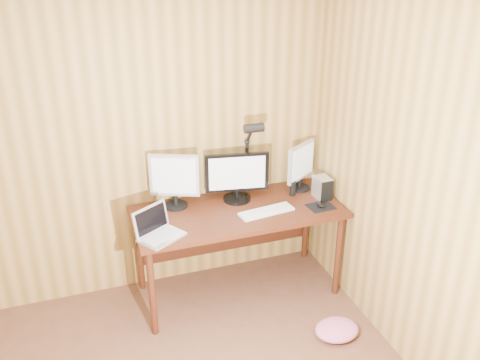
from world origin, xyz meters
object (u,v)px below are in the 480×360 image
desk (235,219)px  keyboard (266,211)px  mouse (321,204)px  desk_lamp (251,147)px  hard_drive (322,188)px  phone (270,212)px  speaker (293,188)px  monitor_center (237,177)px  monitor_left (174,179)px  laptop (157,230)px  monitor_right (301,165)px

desk → keyboard: keyboard is taller
mouse → desk_lamp: size_ratio=0.15×
keyboard → hard_drive: size_ratio=2.53×
phone → speaker: speaker is taller
hard_drive → phone: bearing=-169.6°
hard_drive → desk_lamp: size_ratio=0.26×
speaker → monitor_center: bearing=171.7°
desk → desk_lamp: desk_lamp is taller
monitor_left → mouse: bearing=3.9°
laptop → keyboard: 0.85m
desk → phone: size_ratio=17.31×
mouse → speaker: 0.29m
speaker → desk_lamp: size_ratio=0.18×
desk → mouse: 0.68m
speaker → keyboard: bearing=-146.1°
desk_lamp → keyboard: bearing=-71.5°
monitor_center → hard_drive: (0.66, -0.18, -0.12)m
hard_drive → speaker: size_ratio=1.45×
keyboard → desk_lamp: desk_lamp is taller
monitor_left → mouse: monitor_left is taller
monitor_center → desk_lamp: 0.26m
monitor_left → laptop: 0.49m
monitor_right → laptop: size_ratio=1.07×
desk → speaker: bearing=2.4°
monitor_left → mouse: size_ratio=4.23×
desk → monitor_left: size_ratio=3.72×
keyboard → mouse: (0.43, -0.05, 0.01)m
monitor_right → desk_lamp: (-0.42, 0.04, 0.20)m
monitor_right → desk: bearing=156.8°
hard_drive → desk_lamp: bearing=152.6°
monitor_center → speaker: size_ratio=4.15×
monitor_center → mouse: 0.69m
desk → hard_drive: size_ratio=9.19×
keyboard → phone: 0.03m
monitor_right → phone: monitor_right is taller
monitor_center → speaker: 0.48m
desk_lamp → monitor_center: bearing=-136.6°
monitor_right → mouse: 0.40m
desk → monitor_left: (-0.44, 0.13, 0.35)m
hard_drive → keyboard: bearing=-171.7°
phone → desk_lamp: (-0.03, 0.36, 0.40)m
monitor_center → keyboard: (0.14, -0.28, -0.19)m
laptop → phone: (0.87, 0.06, -0.05)m
monitor_left → monitor_center: bearing=18.1°
keyboard → phone: size_ratio=4.76×
desk → phone: 0.32m
monitor_center → phone: 0.39m
keyboard → speaker: speaker is taller
desk → mouse: bearing=-21.0°
desk → monitor_center: size_ratio=3.21×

